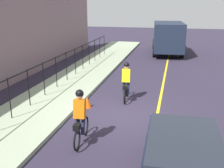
{
  "coord_description": "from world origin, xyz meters",
  "views": [
    {
      "loc": [
        -10.06,
        -2.15,
        4.4
      ],
      "look_at": [
        0.81,
        0.45,
        1.0
      ],
      "focal_mm": 43.0,
      "sensor_mm": 36.0,
      "label": 1
    }
  ],
  "objects_px": {
    "traffic_cone_near": "(87,102)",
    "cyclist_lead": "(126,82)",
    "box_truck_background": "(168,36)",
    "patrol_sedan": "(182,164)",
    "cyclist_follow": "(80,117)"
  },
  "relations": [
    {
      "from": "cyclist_follow",
      "to": "patrol_sedan",
      "type": "xyz_separation_m",
      "value": [
        -1.78,
        -3.14,
        -0.09
      ]
    },
    {
      "from": "traffic_cone_near",
      "to": "cyclist_lead",
      "type": "bearing_deg",
      "value": -48.89
    },
    {
      "from": "cyclist_lead",
      "to": "cyclist_follow",
      "type": "relative_size",
      "value": 1.0
    },
    {
      "from": "cyclist_follow",
      "to": "cyclist_lead",
      "type": "bearing_deg",
      "value": -13.41
    },
    {
      "from": "cyclist_follow",
      "to": "traffic_cone_near",
      "type": "distance_m",
      "value": 3.17
    },
    {
      "from": "cyclist_lead",
      "to": "traffic_cone_near",
      "type": "distance_m",
      "value": 2.07
    },
    {
      "from": "box_truck_background",
      "to": "traffic_cone_near",
      "type": "distance_m",
      "value": 14.39
    },
    {
      "from": "cyclist_follow",
      "to": "traffic_cone_near",
      "type": "xyz_separation_m",
      "value": [
        3.0,
        0.79,
        -0.66
      ]
    },
    {
      "from": "cyclist_lead",
      "to": "traffic_cone_near",
      "type": "xyz_separation_m",
      "value": [
        -1.29,
        1.48,
        -0.66
      ]
    },
    {
      "from": "cyclist_follow",
      "to": "patrol_sedan",
      "type": "bearing_deg",
      "value": -123.88
    },
    {
      "from": "box_truck_background",
      "to": "cyclist_lead",
      "type": "bearing_deg",
      "value": 168.62
    },
    {
      "from": "cyclist_follow",
      "to": "traffic_cone_near",
      "type": "bearing_deg",
      "value": 10.47
    },
    {
      "from": "cyclist_lead",
      "to": "box_truck_background",
      "type": "distance_m",
      "value": 12.84
    },
    {
      "from": "patrol_sedan",
      "to": "traffic_cone_near",
      "type": "distance_m",
      "value": 6.21
    },
    {
      "from": "box_truck_background",
      "to": "traffic_cone_near",
      "type": "height_order",
      "value": "box_truck_background"
    }
  ]
}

